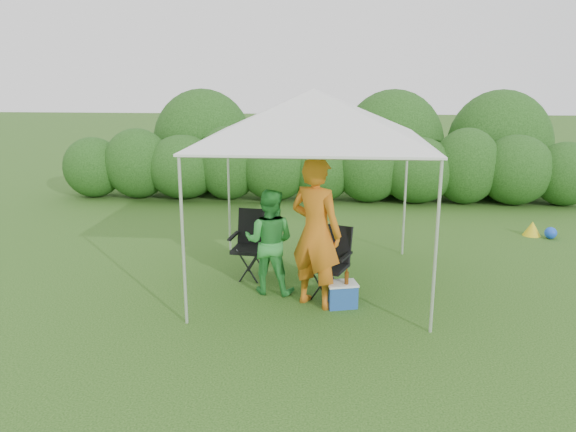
# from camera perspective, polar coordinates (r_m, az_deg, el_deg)

# --- Properties ---
(ground) EXTENTS (70.00, 70.00, 0.00)m
(ground) POSITION_cam_1_polar(r_m,az_deg,el_deg) (7.95, 2.26, -8.12)
(ground) COLOR #37621F
(hedge) EXTENTS (12.83, 1.53, 1.80)m
(hedge) POSITION_cam_1_polar(r_m,az_deg,el_deg) (13.53, 3.43, 4.94)
(hedge) COLOR #26541A
(hedge) RESTS_ON ground
(canopy) EXTENTS (3.10, 3.10, 2.83)m
(canopy) POSITION_cam_1_polar(r_m,az_deg,el_deg) (7.87, 2.60, 10.14)
(canopy) COLOR silver
(canopy) RESTS_ON ground
(chair_right) EXTENTS (0.72, 0.69, 0.97)m
(chair_right) POSITION_cam_1_polar(r_m,az_deg,el_deg) (7.88, 4.20, -4.13)
(chair_right) COLOR black
(chair_right) RESTS_ON ground
(chair_left) EXTENTS (0.68, 0.63, 1.01)m
(chair_left) POSITION_cam_1_polar(r_m,az_deg,el_deg) (8.57, -3.50, -2.38)
(chair_left) COLOR black
(chair_left) RESTS_ON ground
(man) EXTENTS (0.88, 0.79, 2.02)m
(man) POSITION_cam_1_polar(r_m,az_deg,el_deg) (7.35, 2.84, -1.69)
(man) COLOR orange
(man) RESTS_ON ground
(woman) EXTENTS (0.80, 0.67, 1.49)m
(woman) POSITION_cam_1_polar(r_m,az_deg,el_deg) (7.86, -1.90, -2.60)
(woman) COLOR green
(woman) RESTS_ON ground
(cooler) EXTENTS (0.46, 0.38, 0.34)m
(cooler) POSITION_cam_1_polar(r_m,az_deg,el_deg) (7.59, 5.46, -7.93)
(cooler) COLOR #224F9D
(cooler) RESTS_ON ground
(bottle) EXTENTS (0.06, 0.06, 0.21)m
(bottle) POSITION_cam_1_polar(r_m,az_deg,el_deg) (7.45, 5.98, -6.13)
(bottle) COLOR #592D0C
(bottle) RESTS_ON cooler
(lawn_toy) EXTENTS (0.56, 0.47, 0.28)m
(lawn_toy) POSITION_cam_1_polar(r_m,az_deg,el_deg) (11.69, 23.97, -1.28)
(lawn_toy) COLOR yellow
(lawn_toy) RESTS_ON ground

